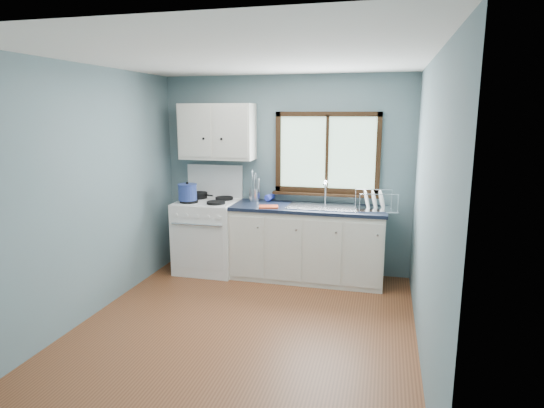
% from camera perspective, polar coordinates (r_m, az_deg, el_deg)
% --- Properties ---
extents(floor, '(3.20, 3.60, 0.02)m').
position_cam_1_polar(floor, '(4.54, -3.50, -15.45)').
color(floor, brown).
rests_on(floor, ground).
extents(ceiling, '(3.20, 3.60, 0.02)m').
position_cam_1_polar(ceiling, '(4.08, -3.95, 18.00)').
color(ceiling, white).
rests_on(ceiling, wall_back).
extents(wall_back, '(3.20, 0.02, 2.50)m').
position_cam_1_polar(wall_back, '(5.85, 1.69, 3.66)').
color(wall_back, slate).
rests_on(wall_back, ground).
extents(wall_front, '(3.20, 0.02, 2.50)m').
position_cam_1_polar(wall_front, '(2.52, -16.43, -7.38)').
color(wall_front, slate).
rests_on(wall_front, ground).
extents(wall_left, '(0.02, 3.60, 2.50)m').
position_cam_1_polar(wall_left, '(4.86, -22.11, 1.21)').
color(wall_left, slate).
rests_on(wall_left, ground).
extents(wall_right, '(0.02, 3.60, 2.50)m').
position_cam_1_polar(wall_right, '(3.95, 19.12, -0.76)').
color(wall_right, slate).
rests_on(wall_right, ground).
extents(gas_range, '(0.76, 0.69, 1.36)m').
position_cam_1_polar(gas_range, '(5.97, -8.02, -3.72)').
color(gas_range, white).
rests_on(gas_range, floor).
extents(base_cabinets, '(1.85, 0.60, 0.88)m').
position_cam_1_polar(base_cabinets, '(5.66, 4.47, -5.35)').
color(base_cabinets, silver).
rests_on(base_cabinets, floor).
extents(countertop, '(1.89, 0.64, 0.04)m').
position_cam_1_polar(countertop, '(5.54, 4.55, -0.50)').
color(countertop, black).
rests_on(countertop, base_cabinets).
extents(sink, '(0.84, 0.46, 0.44)m').
position_cam_1_polar(sink, '(5.52, 6.39, -1.00)').
color(sink, silver).
rests_on(sink, countertop).
extents(window, '(1.36, 0.10, 1.03)m').
position_cam_1_polar(window, '(5.70, 6.91, 5.65)').
color(window, '#9EC6A8').
rests_on(window, wall_back).
extents(upper_cabinets, '(0.95, 0.35, 0.70)m').
position_cam_1_polar(upper_cabinets, '(5.87, -6.90, 9.00)').
color(upper_cabinets, silver).
rests_on(upper_cabinets, wall_back).
extents(skillet, '(0.36, 0.28, 0.05)m').
position_cam_1_polar(skillet, '(6.06, -9.18, 1.23)').
color(skillet, black).
rests_on(skillet, gas_range).
extents(stockpot, '(0.31, 0.31, 0.23)m').
position_cam_1_polar(stockpot, '(5.77, -10.56, 1.50)').
color(stockpot, navy).
rests_on(stockpot, gas_range).
extents(utensil_crock, '(0.17, 0.17, 0.41)m').
position_cam_1_polar(utensil_crock, '(5.82, -2.24, 1.18)').
color(utensil_crock, silver).
rests_on(utensil_crock, countertop).
extents(thermos, '(0.09, 0.09, 0.30)m').
position_cam_1_polar(thermos, '(5.82, -1.83, 1.81)').
color(thermos, silver).
rests_on(thermos, countertop).
extents(soap_bottle, '(0.11, 0.11, 0.23)m').
position_cam_1_polar(soap_bottle, '(5.77, -0.66, 1.40)').
color(soap_bottle, blue).
rests_on(soap_bottle, countertop).
extents(dish_towel, '(0.26, 0.22, 0.02)m').
position_cam_1_polar(dish_towel, '(5.45, -0.44, -0.34)').
color(dish_towel, '#C0411E').
rests_on(dish_towel, countertop).
extents(dish_rack, '(0.51, 0.43, 0.24)m').
position_cam_1_polar(dish_rack, '(5.43, 12.81, -0.10)').
color(dish_rack, silver).
rests_on(dish_rack, countertop).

